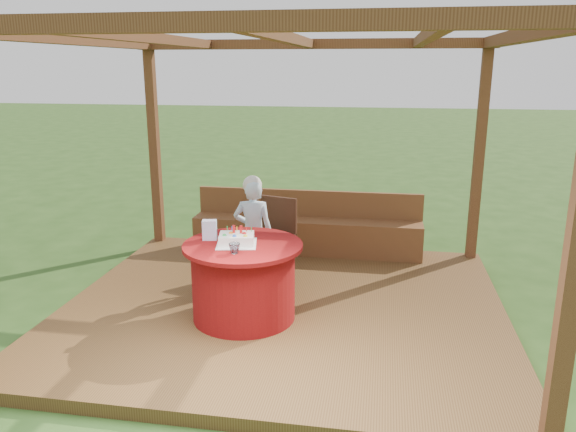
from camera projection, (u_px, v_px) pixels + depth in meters
The scene contains 10 objects.
ground at pixel (284, 314), 5.89m from camera, with size 60.00×60.00×0.00m, color #254517.
deck at pixel (284, 309), 5.88m from camera, with size 4.50×4.00×0.12m, color brown.
pergola at pixel (284, 78), 5.27m from camera, with size 4.50×4.00×2.72m.
bench at pixel (307, 232), 7.43m from camera, with size 3.00×0.42×0.80m.
table at pixel (244, 280), 5.45m from camera, with size 1.15×1.15×0.76m.
chair at pixel (274, 232), 6.57m from camera, with size 0.57×0.57×0.91m.
elderly_woman at pixel (253, 229), 6.28m from camera, with size 0.46×0.33×1.24m.
birthday_cake at pixel (237, 239), 5.32m from camera, with size 0.43×0.43×0.17m.
gift_bag at pixel (210, 230), 5.45m from camera, with size 0.14×0.09×0.19m, color #E191CD.
drinking_glass at pixel (234, 248), 5.06m from camera, with size 0.10×0.10×0.10m, color silver.
Camera 1 is at (0.95, -5.34, 2.53)m, focal length 35.00 mm.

